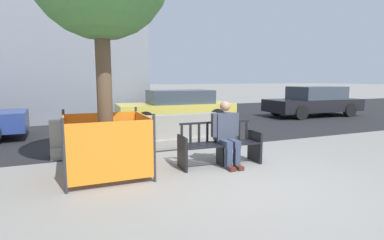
# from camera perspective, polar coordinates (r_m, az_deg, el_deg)

# --- Properties ---
(ground_plane) EXTENTS (200.00, 200.00, 0.00)m
(ground_plane) POSITION_cam_1_polar(r_m,az_deg,el_deg) (5.27, 10.17, -11.84)
(ground_plane) COLOR gray
(street_asphalt) EXTENTS (120.00, 12.00, 0.01)m
(street_asphalt) POSITION_cam_1_polar(r_m,az_deg,el_deg) (13.25, -10.65, 0.03)
(street_asphalt) COLOR black
(street_asphalt) RESTS_ON ground
(street_bench) EXTENTS (1.71, 0.60, 0.88)m
(street_bench) POSITION_cam_1_polar(r_m,az_deg,el_deg) (6.20, 5.30, -4.94)
(street_bench) COLOR black
(street_bench) RESTS_ON ground
(seated_person) EXTENTS (0.58, 0.73, 1.31)m
(seated_person) POSITION_cam_1_polar(r_m,az_deg,el_deg) (6.14, 6.57, -2.28)
(seated_person) COLOR #383D4C
(seated_person) RESTS_ON ground
(jersey_barrier_centre) EXTENTS (2.01, 0.71, 0.84)m
(jersey_barrier_centre) POSITION_cam_1_polar(r_m,az_deg,el_deg) (7.96, -1.68, -2.48)
(jersey_barrier_centre) COLOR gray
(jersey_barrier_centre) RESTS_ON ground
(jersey_barrier_left) EXTENTS (2.01, 0.72, 0.84)m
(jersey_barrier_left) POSITION_cam_1_polar(r_m,az_deg,el_deg) (7.49, -17.75, -3.51)
(jersey_barrier_left) COLOR gray
(jersey_barrier_left) RESTS_ON ground
(construction_fence) EXTENTS (1.46, 1.46, 1.18)m
(construction_fence) POSITION_cam_1_polar(r_m,az_deg,el_deg) (5.71, -15.98, -4.33)
(construction_fence) COLOR #2D2D33
(construction_fence) RESTS_ON ground
(car_taxi_near) EXTENTS (4.54, 2.01, 1.34)m
(car_taxi_near) POSITION_cam_1_polar(r_m,az_deg,el_deg) (11.80, -2.90, 2.54)
(car_taxi_near) COLOR #DBC64C
(car_taxi_near) RESTS_ON ground
(car_sedan_far) EXTENTS (4.65, 2.00, 1.42)m
(car_sedan_far) POSITION_cam_1_polar(r_m,az_deg,el_deg) (15.44, 22.22, 3.30)
(car_sedan_far) COLOR black
(car_sedan_far) RESTS_ON ground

